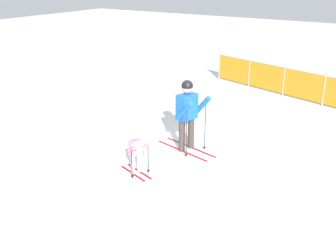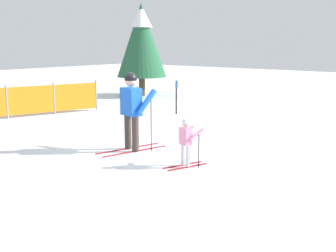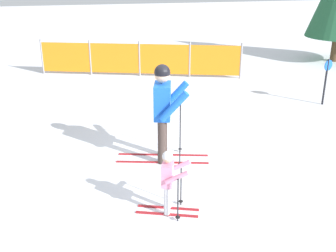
% 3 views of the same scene
% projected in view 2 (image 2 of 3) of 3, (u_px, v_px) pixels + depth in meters
% --- Properties ---
extents(ground_plane, '(60.00, 60.00, 0.00)m').
position_uv_depth(ground_plane, '(143.00, 148.00, 10.22)').
color(ground_plane, white).
extents(skier_adult, '(1.79, 0.88, 1.85)m').
position_uv_depth(skier_adult, '(132.00, 104.00, 9.84)').
color(skier_adult, maroon).
rests_on(skier_adult, ground_plane).
extents(skier_child, '(0.97, 0.57, 1.01)m').
position_uv_depth(skier_child, '(186.00, 139.00, 8.62)').
color(skier_child, maroon).
rests_on(skier_child, ground_plane).
extents(safety_fence, '(6.28, 1.97, 1.14)m').
position_uv_depth(safety_fence, '(7.00, 102.00, 14.09)').
color(safety_fence, gray).
rests_on(safety_fence, ground_plane).
extents(conifer_far, '(2.33, 2.33, 4.34)m').
position_uv_depth(conifer_far, '(141.00, 39.00, 19.76)').
color(conifer_far, '#4C3823').
rests_on(conifer_far, ground_plane).
extents(trail_marker, '(0.27, 0.11, 1.21)m').
position_uv_depth(trail_marker, '(176.00, 93.00, 14.98)').
color(trail_marker, black).
rests_on(trail_marker, ground_plane).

